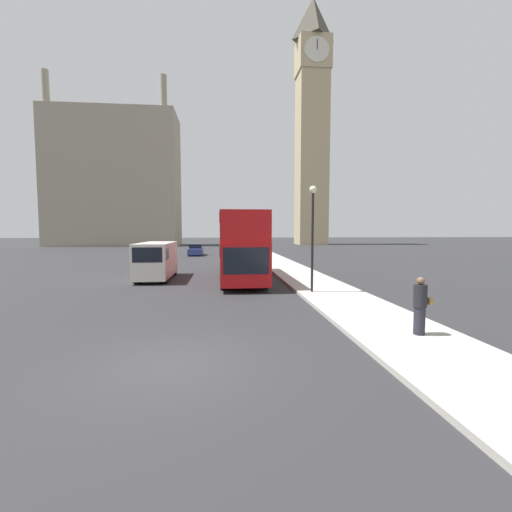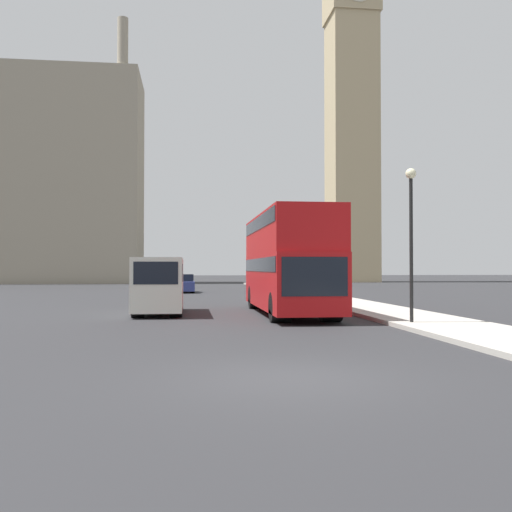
% 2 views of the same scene
% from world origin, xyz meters
% --- Properties ---
extents(ground_plane, '(300.00, 300.00, 0.00)m').
position_xyz_m(ground_plane, '(0.00, 0.00, 0.00)').
color(ground_plane, '#28282B').
extents(sidewalk_strip, '(3.34, 120.00, 0.15)m').
position_xyz_m(sidewalk_strip, '(6.67, 0.00, 0.07)').
color(sidewalk_strip, '#ADA89E').
rests_on(sidewalk_strip, ground_plane).
extents(clock_tower, '(7.07, 7.24, 55.01)m').
position_xyz_m(clock_tower, '(21.83, 70.17, 28.21)').
color(clock_tower, tan).
rests_on(clock_tower, ground_plane).
extents(building_block_distant, '(26.14, 11.41, 33.97)m').
position_xyz_m(building_block_distant, '(-21.30, 68.29, 13.97)').
color(building_block_distant, '#9E937F').
rests_on(building_block_distant, ground_plane).
extents(red_double_decker_bus, '(2.64, 10.30, 4.25)m').
position_xyz_m(red_double_decker_bus, '(2.44, 13.92, 2.37)').
color(red_double_decker_bus, '#B71114').
rests_on(red_double_decker_bus, ground_plane).
extents(white_van, '(2.03, 5.62, 2.40)m').
position_xyz_m(white_van, '(-3.06, 14.75, 1.29)').
color(white_van, silver).
rests_on(white_van, ground_plane).
extents(pedestrian, '(0.54, 0.38, 1.70)m').
position_xyz_m(pedestrian, '(7.01, 1.20, 1.00)').
color(pedestrian, '#23232D').
rests_on(pedestrian, sidewalk_strip).
extents(street_lamp, '(0.36, 0.36, 5.23)m').
position_xyz_m(street_lamp, '(5.70, 8.40, 3.63)').
color(street_lamp, black).
rests_on(street_lamp, sidewalk_strip).
extents(parked_sedan, '(1.73, 4.58, 1.49)m').
position_xyz_m(parked_sedan, '(-2.18, 36.66, 0.67)').
color(parked_sedan, navy).
rests_on(parked_sedan, ground_plane).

